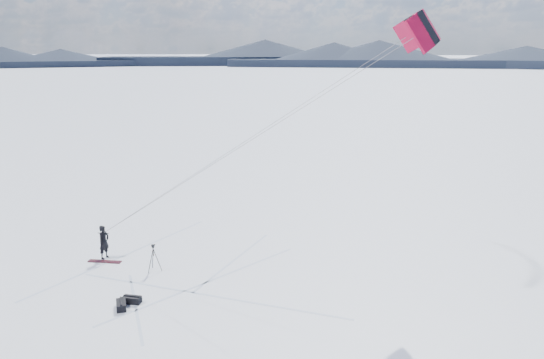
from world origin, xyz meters
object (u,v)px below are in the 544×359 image
at_px(snowkiter, 105,258).
at_px(gear_bag_b, 121,305).
at_px(snowboard, 105,261).
at_px(gear_bag_a, 132,300).
at_px(tripod, 153,254).

height_order(snowkiter, gear_bag_b, snowkiter).
distance_m(snowkiter, snowboard, 0.52).
xyz_separation_m(gear_bag_a, gear_bag_b, (-0.09, -0.56, 0.01)).
distance_m(snowboard, tripod, 2.94).
bearing_deg(snowboard, tripod, -13.92).
relative_size(snowboard, gear_bag_b, 1.97).
height_order(tripod, gear_bag_b, tripod).
height_order(snowboard, tripod, tripod).
xyz_separation_m(snowboard, gear_bag_b, (3.77, -3.56, 0.13)).
relative_size(snowkiter, snowboard, 1.02).
bearing_deg(tripod, gear_bag_a, -88.70).
bearing_deg(snowkiter, gear_bag_a, -124.84).
bearing_deg(gear_bag_b, gear_bag_a, 130.78).
distance_m(snowboard, gear_bag_a, 4.89).
distance_m(snowboard, gear_bag_b, 5.19).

